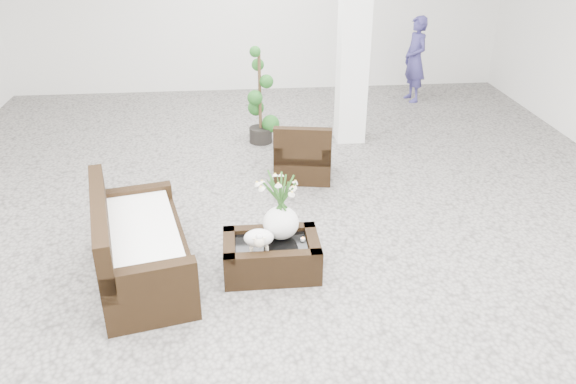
{
  "coord_description": "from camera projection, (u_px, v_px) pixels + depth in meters",
  "views": [
    {
      "loc": [
        -0.49,
        -5.13,
        3.17
      ],
      "look_at": [
        0.0,
        -0.1,
        0.62
      ],
      "focal_mm": 35.92,
      "sensor_mm": 36.0,
      "label": 1
    }
  ],
  "objects": [
    {
      "name": "coffee_table",
      "position": [
        271.0,
        257.0,
        5.47
      ],
      "size": [
        0.9,
        0.6,
        0.31
      ],
      "primitive_type": "cube",
      "color": "black",
      "rests_on": "ground"
    },
    {
      "name": "loveseat",
      "position": [
        141.0,
        237.0,
        5.27
      ],
      "size": [
        1.11,
        1.74,
        0.86
      ],
      "primitive_type": "cube",
      "rotation": [
        0.0,
        0.0,
        1.79
      ],
      "color": "black",
      "rests_on": "ground"
    },
    {
      "name": "tealight",
      "position": [
        303.0,
        239.0,
        5.43
      ],
      "size": [
        0.04,
        0.04,
        0.03
      ],
      "primitive_type": "cylinder",
      "color": "white",
      "rests_on": "coffee_table"
    },
    {
      "name": "column",
      "position": [
        355.0,
        19.0,
        7.84
      ],
      "size": [
        0.4,
        0.4,
        3.5
      ],
      "primitive_type": "cube",
      "color": "white",
      "rests_on": "ground"
    },
    {
      "name": "shopper",
      "position": [
        415.0,
        59.0,
        9.97
      ],
      "size": [
        0.44,
        0.59,
        1.47
      ],
      "primitive_type": "imported",
      "rotation": [
        0.0,
        0.0,
        -1.38
      ],
      "color": "navy",
      "rests_on": "ground"
    },
    {
      "name": "armchair",
      "position": [
        304.0,
        148.0,
        7.3
      ],
      "size": [
        0.82,
        0.79,
        0.75
      ],
      "primitive_type": "cube",
      "rotation": [
        0.0,
        0.0,
        2.96
      ],
      "color": "black",
      "rests_on": "ground"
    },
    {
      "name": "planter_narcissus",
      "position": [
        281.0,
        200.0,
        5.31
      ],
      "size": [
        0.44,
        0.44,
        0.8
      ],
      "primitive_type": null,
      "color": "white",
      "rests_on": "coffee_table"
    },
    {
      "name": "topiary",
      "position": [
        260.0,
        96.0,
        8.2
      ],
      "size": [
        0.37,
        0.37,
        1.39
      ],
      "primitive_type": null,
      "color": "#1A4A18",
      "rests_on": "ground"
    },
    {
      "name": "sheep_figurine",
      "position": [
        259.0,
        240.0,
        5.25
      ],
      "size": [
        0.28,
        0.23,
        0.21
      ],
      "primitive_type": "ellipsoid",
      "color": "white",
      "rests_on": "coffee_table"
    },
    {
      "name": "ground",
      "position": [
        287.0,
        240.0,
        6.03
      ],
      "size": [
        11.0,
        11.0,
        0.0
      ],
      "primitive_type": "plane",
      "color": "gray",
      "rests_on": "ground"
    }
  ]
}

